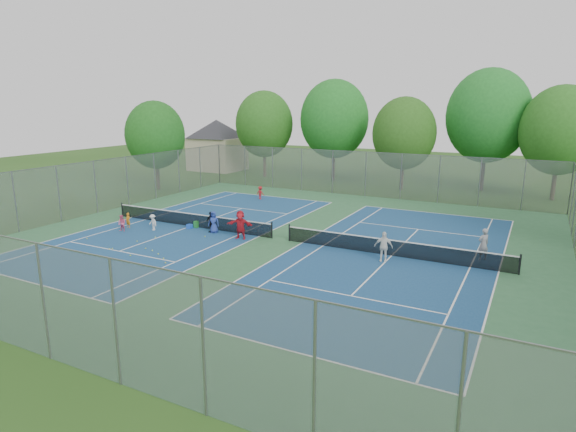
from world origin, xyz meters
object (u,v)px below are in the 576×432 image
at_px(net_left, 190,220).
at_px(ball_crate, 190,226).
at_px(net_right, 392,248).
at_px(ball_hopper, 196,225).
at_px(instructor, 483,244).

xyz_separation_m(net_left, ball_crate, (0.27, -0.46, -0.31)).
xyz_separation_m(net_right, ball_hopper, (-13.42, -0.15, -0.22)).
distance_m(net_right, ball_hopper, 13.42).
bearing_deg(net_left, ball_crate, -59.73).
bearing_deg(net_right, net_left, 180.00).
bearing_deg(ball_hopper, net_right, 0.62).
relative_size(ball_crate, ball_hopper, 0.70).
bearing_deg(ball_hopper, ball_crate, -135.18).
relative_size(net_right, ball_hopper, 27.16).
relative_size(ball_hopper, instructor, 0.27).
distance_m(net_right, instructor, 4.81).
distance_m(ball_crate, instructor, 18.37).
height_order(net_right, ball_crate, net_right).
bearing_deg(net_right, ball_hopper, -179.38).
xyz_separation_m(net_left, instructor, (18.51, 1.63, 0.42)).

